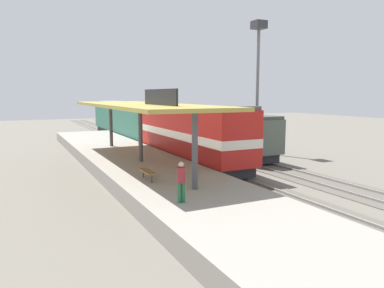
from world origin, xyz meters
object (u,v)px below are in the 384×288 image
locomotive (190,133)px  freight_car (227,133)px  platform_bench (147,172)px  person_waiting (181,180)px  passenger_carriage_single (125,119)px  light_mast (258,59)px

locomotive → freight_car: size_ratio=1.20×
platform_bench → locomotive: (6.00, 7.39, 1.07)m
locomotive → person_waiting: (-6.07, -11.77, -0.56)m
platform_bench → person_waiting: person_waiting is taller
passenger_carriage_single → freight_car: passenger_carriage_single is taller
passenger_carriage_single → freight_car: (4.60, -15.90, -0.34)m
passenger_carriage_single → light_mast: light_mast is taller
platform_bench → locomotive: 9.58m
person_waiting → platform_bench: bearing=89.0°
passenger_carriage_single → freight_car: bearing=-73.9°
passenger_carriage_single → person_waiting: passenger_carriage_single is taller
locomotive → light_mast: size_ratio=1.23×
platform_bench → person_waiting: size_ratio=0.99×
passenger_carriage_single → person_waiting: (-6.07, -29.77, -0.46)m
passenger_carriage_single → person_waiting: size_ratio=11.70×
person_waiting → light_mast: bearing=45.1°
platform_bench → locomotive: bearing=50.9°
platform_bench → freight_car: bearing=41.8°
passenger_carriage_single → freight_car: 16.56m
platform_bench → light_mast: size_ratio=0.15×
locomotive → passenger_carriage_single: bearing=90.0°
light_mast → person_waiting: bearing=-134.9°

